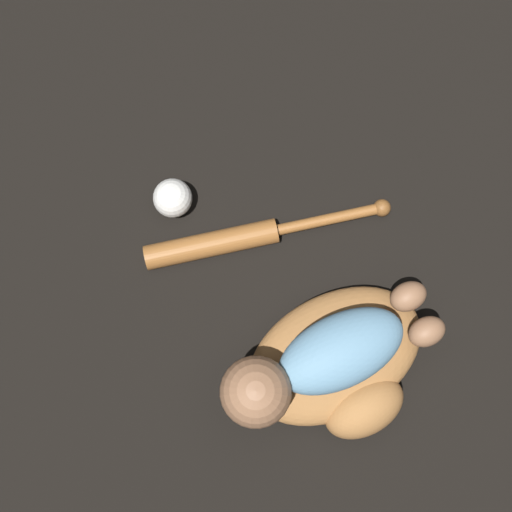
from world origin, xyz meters
The scene contains 5 objects.
ground_plane centered at (0.00, 0.00, 0.00)m, with size 6.00×6.00×0.00m, color black.
baseball_glove centered at (0.05, 0.06, 0.05)m, with size 0.35×0.28×0.09m.
baby_figure centered at (0.10, 0.04, 0.14)m, with size 0.38×0.18×0.11m.
baseball_bat centered at (0.06, -0.22, 0.02)m, with size 0.42×0.22×0.04m.
baseball centered at (0.11, -0.35, 0.04)m, with size 0.07×0.07×0.07m.
Camera 1 is at (0.21, 0.04, 1.27)m, focal length 50.00 mm.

